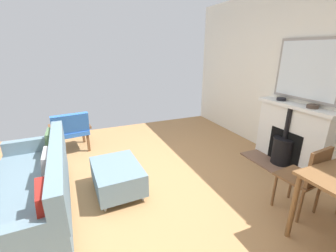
# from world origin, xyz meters

# --- Properties ---
(ground_plane) EXTENTS (5.67, 5.48, 0.01)m
(ground_plane) POSITION_xyz_m (0.00, 0.00, -0.00)
(ground_plane) COLOR #A87A4C
(wall_left) EXTENTS (0.12, 5.48, 2.76)m
(wall_left) POSITION_xyz_m (-2.84, 0.00, 1.38)
(wall_left) COLOR silver
(wall_left) RESTS_ON ground
(fireplace) EXTENTS (0.60, 1.26, 1.01)m
(fireplace) POSITION_xyz_m (-2.63, 0.20, 0.45)
(fireplace) COLOR brown
(fireplace) RESTS_ON ground
(mirror_over_mantel) EXTENTS (0.04, 1.04, 0.90)m
(mirror_over_mantel) POSITION_xyz_m (-2.75, 0.20, 1.52)
(mirror_over_mantel) COLOR gray
(mantel_bowl_near) EXTENTS (0.14, 0.14, 0.05)m
(mantel_bowl_near) POSITION_xyz_m (-2.66, -0.09, 1.03)
(mantel_bowl_near) COLOR black
(mantel_bowl_near) RESTS_ON fireplace
(mantel_bowl_far) EXTENTS (0.16, 0.16, 0.05)m
(mantel_bowl_far) POSITION_xyz_m (-2.66, 0.45, 1.04)
(mantel_bowl_far) COLOR #47382D
(mantel_bowl_far) RESTS_ON fireplace
(sofa) EXTENTS (0.85, 1.98, 0.81)m
(sofa) POSITION_xyz_m (0.99, -0.03, 0.35)
(sofa) COLOR #B2B2B7
(sofa) RESTS_ON ground
(ottoman) EXTENTS (0.61, 0.83, 0.38)m
(ottoman) POSITION_xyz_m (0.07, -0.11, 0.24)
(ottoman) COLOR #B2B2B7
(ottoman) RESTS_ON ground
(armchair_accent) EXTENTS (0.74, 0.67, 0.76)m
(armchair_accent) POSITION_xyz_m (0.61, -1.68, 0.44)
(armchair_accent) COLOR brown
(armchair_accent) RESTS_ON ground
(dining_chair_near_fireplace) EXTENTS (0.44, 0.44, 0.85)m
(dining_chair_near_fireplace) POSITION_xyz_m (-1.78, 1.14, 0.50)
(dining_chair_near_fireplace) COLOR brown
(dining_chair_near_fireplace) RESTS_ON ground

